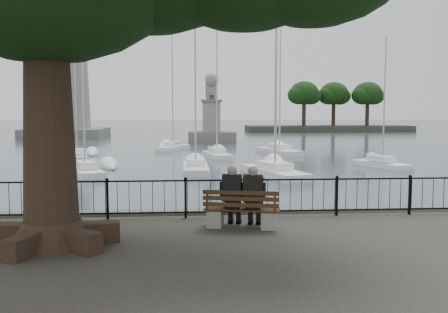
{
  "coord_description": "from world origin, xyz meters",
  "views": [
    {
      "loc": [
        -0.96,
        -10.31,
        2.77
      ],
      "look_at": [
        0.0,
        2.5,
        1.6
      ],
      "focal_mm": 40.0,
      "sensor_mm": 36.0,
      "label": 1
    }
  ],
  "objects": [
    {
      "name": "lion_monument",
      "position": [
        2.0,
        49.94,
        1.07
      ],
      "size": [
        5.59,
        5.59,
        8.35
      ],
      "color": "#595751",
      "rests_on": "ground"
    },
    {
      "name": "sailboat_a",
      "position": [
        -6.94,
        19.61,
        -0.73
      ],
      "size": [
        3.02,
        4.98,
        8.22
      ],
      "color": "white",
      "rests_on": "ground"
    },
    {
      "name": "sailboat_g",
      "position": [
        7.12,
        33.04,
        -0.69
      ],
      "size": [
        3.41,
        6.38,
        11.0
      ],
      "color": "white",
      "rests_on": "ground"
    },
    {
      "name": "sailboat_d",
      "position": [
        12.01,
        22.02,
        -0.71
      ],
      "size": [
        2.72,
        4.87,
        8.74
      ],
      "color": "white",
      "rests_on": "ground"
    },
    {
      "name": "person_left",
      "position": [
        0.13,
        1.43,
        0.69
      ],
      "size": [
        0.53,
        0.8,
        1.49
      ],
      "color": "black",
      "rests_on": "ground"
    },
    {
      "name": "sailboat_b",
      "position": [
        -0.42,
        20.62,
        -0.63
      ],
      "size": [
        1.55,
        5.43,
        12.71
      ],
      "color": "white",
      "rests_on": "ground"
    },
    {
      "name": "person_right",
      "position": [
        0.61,
        1.32,
        0.69
      ],
      "size": [
        0.53,
        0.8,
        1.49
      ],
      "color": "black",
      "rests_on": "ground"
    },
    {
      "name": "railing",
      "position": [
        0.0,
        2.5,
        0.56
      ],
      "size": [
        22.06,
        0.06,
        1.0
      ],
      "color": "black",
      "rests_on": "ground"
    },
    {
      "name": "far_shore",
      "position": [
        25.54,
        79.46,
        3.0
      ],
      "size": [
        30.0,
        8.6,
        9.18
      ],
      "color": "#2A2720",
      "rests_on": "ground"
    },
    {
      "name": "sailboat_h",
      "position": [
        -2.3,
        38.27,
        -0.65
      ],
      "size": [
        3.29,
        5.47,
        11.83
      ],
      "color": "white",
      "rests_on": "ground"
    },
    {
      "name": "harbor",
      "position": [
        0.0,
        3.0,
        -0.5
      ],
      "size": [
        260.0,
        260.0,
        1.2
      ],
      "color": "#595751",
      "rests_on": "ground"
    },
    {
      "name": "sailboat_e",
      "position": [
        -9.54,
        29.55,
        -0.64
      ],
      "size": [
        2.27,
        4.79,
        11.28
      ],
      "color": "white",
      "rests_on": "ground"
    },
    {
      "name": "sailboat_f",
      "position": [
        1.46,
        30.11,
        -0.67
      ],
      "size": [
        2.25,
        5.34,
        11.01
      ],
      "color": "white",
      "rests_on": "ground"
    },
    {
      "name": "bench",
      "position": [
        0.33,
        1.28,
        0.33
      ],
      "size": [
        1.86,
        0.92,
        0.94
      ],
      "color": "gray",
      "rests_on": "ground"
    },
    {
      "name": "lighthouse",
      "position": [
        -18.0,
        62.0,
        12.86
      ],
      "size": [
        10.77,
        10.77,
        32.71
      ],
      "color": "#595751",
      "rests_on": "ground"
    },
    {
      "name": "sailboat_c",
      "position": [
        4.05,
        17.98,
        -0.69
      ],
      "size": [
        3.34,
        6.36,
        10.88
      ],
      "color": "white",
      "rests_on": "ground"
    }
  ]
}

